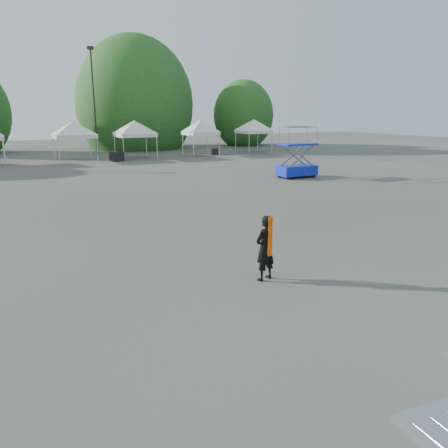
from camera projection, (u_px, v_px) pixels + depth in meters
name	position (u px, v px, depth m)	size (l,w,h in m)	color
ground	(230.00, 254.00, 13.00)	(120.00, 120.00, 0.00)	#474442
light_pole_east	(94.00, 96.00, 40.38)	(0.60, 0.25, 9.80)	black
tree_mid_e	(135.00, 105.00, 49.25)	(5.12, 5.12, 7.79)	#382314
tree_far_e	(243.00, 115.00, 53.70)	(3.84, 3.84, 5.84)	#382314
tent_e	(73.00, 124.00, 36.51)	(4.60, 4.60, 3.88)	silver
tent_f	(134.00, 124.00, 38.37)	(4.48, 4.48, 3.88)	silver
tent_g	(200.00, 123.00, 41.07)	(3.98, 3.98, 3.88)	silver
tent_h	(254.00, 122.00, 44.33)	(4.11, 4.11, 3.88)	silver
man	(265.00, 248.00, 10.81)	(0.69, 0.55, 1.66)	black
scissor_lift	(297.00, 152.00, 27.55)	(2.47, 1.25, 3.19)	#0D0EAA
crate_mid	(117.00, 157.00, 36.92)	(1.00, 0.78, 0.78)	black
crate_east	(214.00, 151.00, 42.49)	(0.81, 0.63, 0.63)	black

